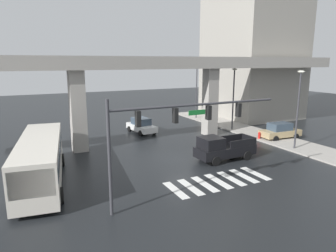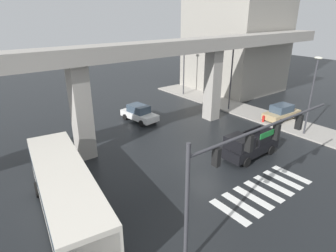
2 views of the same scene
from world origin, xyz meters
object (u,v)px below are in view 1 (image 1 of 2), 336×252
city_bus (40,158)px  street_lamp_far_north (197,87)px  sedan_tan (280,131)px  street_lamp_near_corner (299,101)px  fire_hydrant (259,136)px  sedan_white (141,125)px  street_lamp_mid_block (234,92)px  pickup_truck (222,149)px  traffic_signal_mast (173,123)px

city_bus → street_lamp_far_north: bearing=35.2°
city_bus → sedan_tan: city_bus is taller
city_bus → street_lamp_near_corner: street_lamp_near_corner is taller
street_lamp_near_corner → fire_hydrant: bearing=95.5°
city_bus → fire_hydrant: (21.12, 2.04, -1.29)m
sedan_white → fire_hydrant: bearing=-40.8°
street_lamp_mid_block → street_lamp_far_north: 8.14m
pickup_truck → city_bus: size_ratio=0.46×
traffic_signal_mast → fire_hydrant: 17.37m
city_bus → sedan_tan: (23.35, 1.40, -0.87)m
street_lamp_far_north → sedan_white: bearing=-155.3°
pickup_truck → city_bus: (-13.70, 1.62, 0.73)m
pickup_truck → street_lamp_mid_block: bearing=47.9°
street_lamp_near_corner → street_lamp_mid_block: 9.18m
pickup_truck → city_bus: bearing=173.3°
street_lamp_mid_block → sedan_white: bearing=161.3°
sedan_tan → street_lamp_far_north: bearing=97.6°
sedan_tan → street_lamp_mid_block: size_ratio=0.61×
sedan_white → street_lamp_mid_block: street_lamp_mid_block is taller
traffic_signal_mast → street_lamp_far_north: (14.92, 21.67, -0.11)m
street_lamp_far_north → street_lamp_near_corner: bearing=-90.0°
sedan_tan → street_lamp_mid_block: 6.99m
traffic_signal_mast → city_bus: bearing=135.5°
street_lamp_near_corner → sedan_white: bearing=128.9°
city_bus → street_lamp_mid_block: bearing=18.1°
fire_hydrant → sedan_tan: bearing=-16.1°
sedan_tan → fire_hydrant: sedan_tan is taller
street_lamp_far_north → fire_hydrant: size_ratio=8.52×
sedan_tan → city_bus: bearing=-176.6°
street_lamp_mid_block → street_lamp_far_north: (0.00, 8.14, 0.00)m
street_lamp_mid_block → pickup_truck: bearing=-132.1°
sedan_white → traffic_signal_mast: bearing=-105.6°
city_bus → sedan_white: bearing=42.8°
city_bus → street_lamp_mid_block: size_ratio=1.53×
sedan_tan → street_lamp_far_north: 14.38m
street_lamp_near_corner → street_lamp_mid_block: (0.00, 9.18, 0.00)m
city_bus → traffic_signal_mast: size_ratio=1.01×
pickup_truck → traffic_signal_mast: 9.37m
pickup_truck → traffic_signal_mast: (-7.10, -4.88, 3.68)m
pickup_truck → sedan_tan: 10.11m
street_lamp_near_corner → street_lamp_far_north: (0.00, 17.32, 0.00)m
traffic_signal_mast → street_lamp_far_north: street_lamp_far_north is taller
pickup_truck → traffic_signal_mast: size_ratio=0.47×
city_bus → fire_hydrant: 21.25m
city_bus → traffic_signal_mast: bearing=-44.5°
traffic_signal_mast → street_lamp_mid_block: 20.14m
sedan_white → fire_hydrant: sedan_white is taller
traffic_signal_mast → fire_hydrant: size_ratio=12.81×
pickup_truck → traffic_signal_mast: bearing=-145.5°
sedan_tan → street_lamp_far_north: street_lamp_far_north is taller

